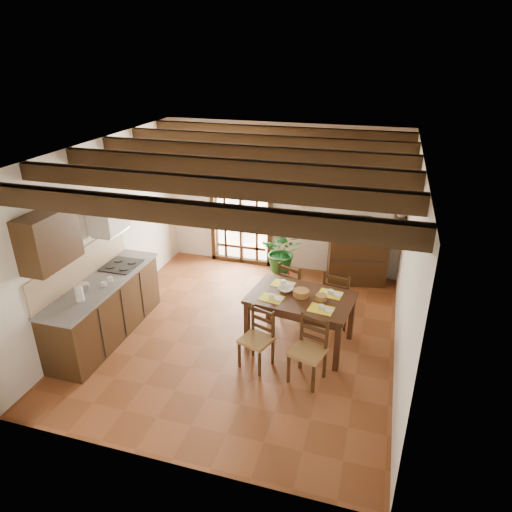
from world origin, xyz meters
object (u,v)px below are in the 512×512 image
at_px(pendant_lamp, 307,208).
at_px(potted_plant, 283,252).
at_px(dining_table, 301,302).
at_px(chair_near_right, 307,362).
at_px(sideboard, 357,260).
at_px(chair_near_left, 257,349).
at_px(chair_far_right, 337,307).
at_px(chair_far_left, 293,297).
at_px(crt_tv, 360,228).
at_px(kitchen_counter, 105,308).

bearing_deg(pendant_lamp, potted_plant, 111.67).
height_order(dining_table, chair_near_right, chair_near_right).
distance_m(sideboard, pendant_lamp, 2.74).
relative_size(chair_near_left, chair_far_right, 0.91).
bearing_deg(chair_far_right, chair_far_left, 2.76).
bearing_deg(crt_tv, potted_plant, -175.04).
bearing_deg(chair_far_right, kitchen_counter, 32.29).
relative_size(chair_near_right, pendant_lamp, 1.06).
height_order(chair_near_left, potted_plant, potted_plant).
distance_m(chair_near_right, sideboard, 3.01).
height_order(sideboard, crt_tv, crt_tv).
bearing_deg(chair_near_left, crt_tv, 88.49).
height_order(chair_near_right, chair_far_right, chair_far_right).
relative_size(kitchen_counter, potted_plant, 1.08).
bearing_deg(potted_plant, kitchen_counter, -130.24).
bearing_deg(chair_near_left, chair_near_right, 11.32).
bearing_deg(crt_tv, chair_far_left, -130.21).
height_order(kitchen_counter, sideboard, kitchen_counter).
bearing_deg(potted_plant, sideboard, 13.26).
distance_m(dining_table, chair_near_right, 0.92).
xyz_separation_m(kitchen_counter, crt_tv, (3.46, 2.82, 0.60)).
distance_m(dining_table, chair_far_right, 0.91).
height_order(chair_far_right, pendant_lamp, pendant_lamp).
xyz_separation_m(kitchen_counter, chair_far_right, (3.29, 1.31, -0.18)).
bearing_deg(crt_tv, dining_table, -113.95).
bearing_deg(kitchen_counter, dining_table, 12.40).
bearing_deg(chair_near_left, kitchen_counter, -162.48).
relative_size(crt_tv, pendant_lamp, 0.53).
relative_size(chair_near_left, potted_plant, 0.41).
height_order(crt_tv, pendant_lamp, pendant_lamp).
xyz_separation_m(kitchen_counter, dining_table, (2.83, 0.62, 0.21)).
bearing_deg(dining_table, chair_far_right, 63.99).
xyz_separation_m(dining_table, crt_tv, (0.63, 2.20, 0.39)).
bearing_deg(pendant_lamp, chair_near_left, -120.18).
bearing_deg(kitchen_counter, chair_near_right, -3.01).
distance_m(chair_near_right, potted_plant, 2.86).
distance_m(chair_near_left, chair_far_right, 1.65).
bearing_deg(dining_table, kitchen_counter, -159.78).
xyz_separation_m(chair_near_left, chair_near_right, (0.72, -0.10, 0.02)).
relative_size(kitchen_counter, dining_table, 1.44).
bearing_deg(sideboard, chair_near_left, -121.99).
xyz_separation_m(chair_near_left, crt_tv, (1.08, 2.88, 0.81)).
relative_size(crt_tv, potted_plant, 0.22).
bearing_deg(chair_far_left, pendant_lamp, 130.85).
height_order(chair_far_right, potted_plant, potted_plant).
distance_m(chair_near_right, chair_far_right, 1.49).
relative_size(kitchen_counter, chair_near_right, 2.50).
xyz_separation_m(chair_near_left, chair_far_left, (0.20, 1.47, 0.03)).
bearing_deg(chair_near_right, chair_far_left, 124.65).
height_order(dining_table, potted_plant, potted_plant).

